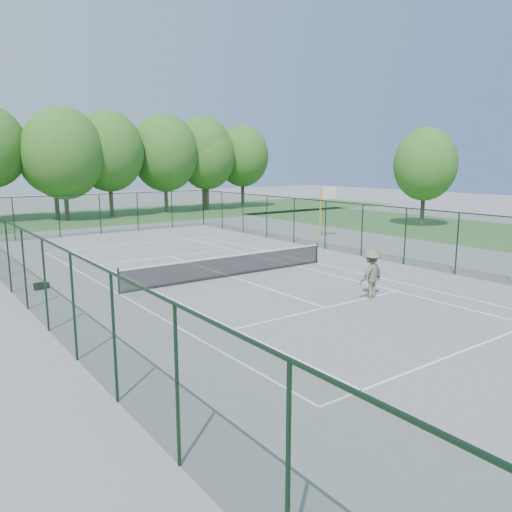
# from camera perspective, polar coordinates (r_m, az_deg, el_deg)

# --- Properties ---
(ground) EXTENTS (140.00, 140.00, 0.00)m
(ground) POSITION_cam_1_polar(r_m,az_deg,el_deg) (23.70, -2.86, -2.37)
(ground) COLOR gray
(ground) RESTS_ON ground
(grass_far) EXTENTS (80.00, 16.00, 0.01)m
(grass_far) POSITION_cam_1_polar(r_m,az_deg,el_deg) (51.20, -21.69, 3.92)
(grass_far) COLOR #3C6C33
(grass_far) RESTS_ON ground
(grass_side) EXTENTS (14.00, 40.00, 0.01)m
(grass_side) POSITION_cam_1_polar(r_m,az_deg,el_deg) (43.77, 21.25, 2.93)
(grass_side) COLOR #3C6C33
(grass_side) RESTS_ON ground
(court_lines) EXTENTS (11.05, 23.85, 0.01)m
(court_lines) POSITION_cam_1_polar(r_m,az_deg,el_deg) (23.70, -2.86, -2.36)
(court_lines) COLOR white
(court_lines) RESTS_ON ground
(tennis_net) EXTENTS (11.08, 0.08, 1.10)m
(tennis_net) POSITION_cam_1_polar(r_m,az_deg,el_deg) (23.58, -2.87, -1.01)
(tennis_net) COLOR black
(tennis_net) RESTS_ON ground
(fence_enclosure) EXTENTS (18.05, 36.05, 3.02)m
(fence_enclosure) POSITION_cam_1_polar(r_m,az_deg,el_deg) (23.40, -2.89, 1.36)
(fence_enclosure) COLOR #1E3E24
(fence_enclosure) RESTS_ON ground
(tree_line_far) EXTENTS (39.40, 6.40, 9.70)m
(tree_line_far) POSITION_cam_1_polar(r_m,az_deg,el_deg) (50.92, -22.16, 10.62)
(tree_line_far) COLOR #453321
(tree_line_far) RESTS_ON ground
(basketball_goal) EXTENTS (1.20, 1.43, 3.65)m
(basketball_goal) POSITION_cam_1_polar(r_m,az_deg,el_deg) (36.37, 7.94, 6.19)
(basketball_goal) COLOR yellow
(basketball_goal) RESTS_ON ground
(tree_side) EXTENTS (5.19, 5.19, 8.21)m
(tree_side) POSITION_cam_1_polar(r_m,az_deg,el_deg) (44.41, 18.77, 9.89)
(tree_side) COLOR #453321
(tree_side) RESTS_ON ground
(sports_bag_a) EXTENTS (0.39, 0.26, 0.30)m
(sports_bag_a) POSITION_cam_1_polar(r_m,az_deg,el_deg) (23.15, -23.57, -3.19)
(sports_bag_a) COLOR black
(sports_bag_a) RESTS_ON ground
(sports_bag_b) EXTENTS (0.34, 0.22, 0.25)m
(sports_bag_b) POSITION_cam_1_polar(r_m,az_deg,el_deg) (23.30, -22.96, -3.13)
(sports_bag_b) COLOR black
(sports_bag_b) RESTS_ON ground
(tennis_player) EXTENTS (1.80, 0.95, 1.94)m
(tennis_player) POSITION_cam_1_polar(r_m,az_deg,el_deg) (20.38, 13.01, -1.99)
(tennis_player) COLOR #63684C
(tennis_player) RESTS_ON ground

